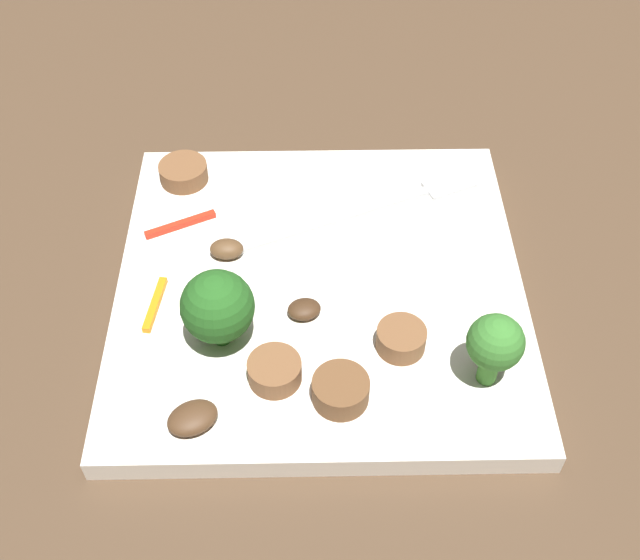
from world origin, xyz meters
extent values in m
plane|color=#4C3826|center=(0.00, 0.00, 0.00)|extent=(1.40, 1.40, 0.00)
cube|color=white|center=(0.00, 0.00, 0.01)|extent=(0.25, 0.25, 0.02)
cube|color=silver|center=(0.01, 0.05, 0.02)|extent=(0.14, 0.06, 0.00)
cube|color=silver|center=(0.09, 0.09, 0.02)|extent=(0.04, 0.03, 0.00)
cylinder|color=#408630|center=(0.09, -0.08, 0.03)|extent=(0.01, 0.01, 0.02)
sphere|color=#387A2D|center=(0.09, -0.08, 0.05)|extent=(0.03, 0.03, 0.03)
cylinder|color=#296420|center=(-0.06, -0.05, 0.02)|extent=(0.01, 0.01, 0.02)
sphere|color=#235B1E|center=(-0.06, -0.05, 0.05)|extent=(0.04, 0.04, 0.04)
cylinder|color=brown|center=(-0.09, 0.10, 0.02)|extent=(0.05, 0.05, 0.01)
cylinder|color=brown|center=(-0.03, -0.07, 0.02)|extent=(0.04, 0.04, 0.01)
cylinder|color=brown|center=(0.05, -0.05, 0.02)|extent=(0.04, 0.04, 0.01)
cylinder|color=brown|center=(0.01, -0.09, 0.02)|extent=(0.04, 0.04, 0.02)
ellipsoid|color=#4C331E|center=(-0.07, -0.10, 0.02)|extent=(0.03, 0.03, 0.01)
ellipsoid|color=brown|center=(-0.06, 0.02, 0.02)|extent=(0.02, 0.02, 0.01)
ellipsoid|color=#422B19|center=(-0.01, -0.03, 0.02)|extent=(0.02, 0.02, 0.01)
cube|color=red|center=(-0.09, 0.05, 0.02)|extent=(0.05, 0.02, 0.00)
cube|color=orange|center=(-0.10, -0.02, 0.02)|extent=(0.01, 0.04, 0.00)
camera|label=1|loc=(-0.01, -0.32, 0.38)|focal=44.02mm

